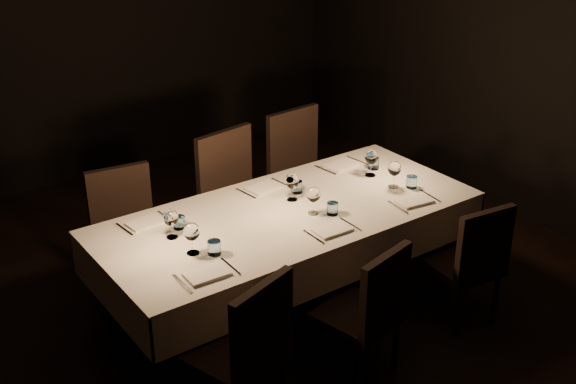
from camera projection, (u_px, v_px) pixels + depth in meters
room at (288, 103)px, 4.37m from camera, size 5.01×6.01×3.01m
dining_table at (288, 221)px, 4.72m from camera, size 2.52×1.12×0.76m
chair_near_left at (246, 346)px, 3.79m from camera, size 0.57×0.57×0.94m
place_setting_near_left at (201, 248)px, 4.09m from camera, size 0.36×0.42×0.20m
chair_near_center at (369, 307)px, 4.17m from camera, size 0.51×0.51×0.88m
place_setting_near_center at (323, 208)px, 4.56m from camera, size 0.34×0.41×0.19m
chair_near_right at (471, 258)px, 4.68m from camera, size 0.47×0.47×0.88m
place_setting_near_right at (404, 181)px, 4.93m from camera, size 0.36×0.41×0.19m
chair_far_left at (127, 228)px, 5.01m from camera, size 0.50×0.50×0.93m
place_setting_far_left at (165, 221)px, 4.41m from camera, size 0.34×0.41×0.19m
chair_far_center at (237, 196)px, 5.35m from camera, size 0.58×0.58×1.05m
place_setting_far_center at (284, 185)px, 4.88m from camera, size 0.36×0.41×0.19m
chair_far_right at (303, 170)px, 5.79m from camera, size 0.53×0.53×1.04m
place_setting_far_right at (363, 161)px, 5.25m from camera, size 0.37×0.42×0.20m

